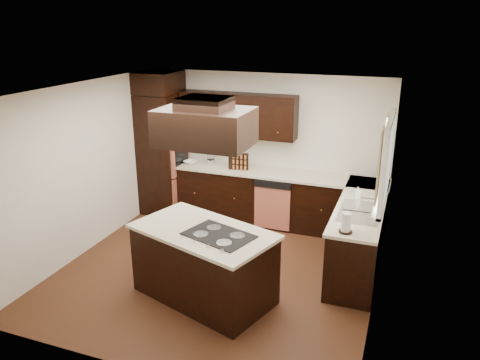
% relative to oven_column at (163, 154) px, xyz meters
% --- Properties ---
extents(floor, '(4.20, 4.20, 0.02)m').
position_rel_oven_column_xyz_m(floor, '(1.78, -1.71, -1.07)').
color(floor, brown).
rests_on(floor, ground).
extents(ceiling, '(4.20, 4.20, 0.02)m').
position_rel_oven_column_xyz_m(ceiling, '(1.78, -1.71, 1.45)').
color(ceiling, white).
rests_on(ceiling, ground).
extents(wall_back, '(4.20, 0.02, 2.50)m').
position_rel_oven_column_xyz_m(wall_back, '(1.78, 0.40, 0.19)').
color(wall_back, beige).
rests_on(wall_back, ground).
extents(wall_front, '(4.20, 0.02, 2.50)m').
position_rel_oven_column_xyz_m(wall_front, '(1.78, -3.81, 0.19)').
color(wall_front, beige).
rests_on(wall_front, ground).
extents(wall_left, '(0.02, 4.20, 2.50)m').
position_rel_oven_column_xyz_m(wall_left, '(-0.33, -1.71, 0.19)').
color(wall_left, beige).
rests_on(wall_left, ground).
extents(wall_right, '(0.02, 4.20, 2.50)m').
position_rel_oven_column_xyz_m(wall_right, '(3.88, -1.71, 0.19)').
color(wall_right, beige).
rests_on(wall_right, ground).
extents(oven_column, '(0.65, 0.75, 2.12)m').
position_rel_oven_column_xyz_m(oven_column, '(0.00, 0.00, 0.00)').
color(oven_column, black).
rests_on(oven_column, floor).
extents(wall_oven_face, '(0.05, 0.62, 0.78)m').
position_rel_oven_column_xyz_m(wall_oven_face, '(0.35, 0.00, 0.06)').
color(wall_oven_face, '#C96D52').
rests_on(wall_oven_face, oven_column).
extents(base_cabinets_back, '(2.93, 0.60, 0.88)m').
position_rel_oven_column_xyz_m(base_cabinets_back, '(1.81, 0.09, -0.62)').
color(base_cabinets_back, black).
rests_on(base_cabinets_back, floor).
extents(base_cabinets_right, '(0.60, 2.40, 0.88)m').
position_rel_oven_column_xyz_m(base_cabinets_right, '(3.58, -0.80, -0.62)').
color(base_cabinets_right, black).
rests_on(base_cabinets_right, floor).
extents(countertop_back, '(2.93, 0.63, 0.04)m').
position_rel_oven_column_xyz_m(countertop_back, '(1.81, 0.08, -0.16)').
color(countertop_back, beige).
rests_on(countertop_back, base_cabinets_back).
extents(countertop_right, '(0.63, 2.40, 0.04)m').
position_rel_oven_column_xyz_m(countertop_right, '(3.56, -0.80, -0.16)').
color(countertop_right, beige).
rests_on(countertop_right, base_cabinets_right).
extents(upper_cabinets, '(2.00, 0.34, 0.72)m').
position_rel_oven_column_xyz_m(upper_cabinets, '(1.34, 0.23, 0.75)').
color(upper_cabinets, black).
rests_on(upper_cabinets, wall_back).
extents(dishwasher_front, '(0.60, 0.05, 0.72)m').
position_rel_oven_column_xyz_m(dishwasher_front, '(2.10, -0.20, -0.66)').
color(dishwasher_front, '#C96D52').
rests_on(dishwasher_front, floor).
extents(window_frame, '(0.06, 1.32, 1.12)m').
position_rel_oven_column_xyz_m(window_frame, '(3.85, -1.16, 0.59)').
color(window_frame, white).
rests_on(window_frame, wall_right).
extents(window_pane, '(0.00, 1.20, 1.00)m').
position_rel_oven_column_xyz_m(window_pane, '(3.87, -1.16, 0.59)').
color(window_pane, white).
rests_on(window_pane, wall_right).
extents(curtain_left, '(0.02, 0.34, 0.90)m').
position_rel_oven_column_xyz_m(curtain_left, '(3.79, -1.57, 0.64)').
color(curtain_left, beige).
rests_on(curtain_left, wall_right).
extents(curtain_right, '(0.02, 0.34, 0.90)m').
position_rel_oven_column_xyz_m(curtain_right, '(3.79, -0.74, 0.64)').
color(curtain_right, beige).
rests_on(curtain_right, wall_right).
extents(sink_rim, '(0.52, 0.84, 0.01)m').
position_rel_oven_column_xyz_m(sink_rim, '(3.58, -1.16, -0.14)').
color(sink_rim, silver).
rests_on(sink_rim, countertop_right).
extents(island, '(1.86, 1.38, 0.88)m').
position_rel_oven_column_xyz_m(island, '(1.87, -2.37, -0.62)').
color(island, black).
rests_on(island, floor).
extents(island_top, '(1.94, 1.46, 0.04)m').
position_rel_oven_column_xyz_m(island_top, '(1.87, -2.37, -0.16)').
color(island_top, beige).
rests_on(island_top, island).
extents(cooktop, '(0.91, 0.74, 0.01)m').
position_rel_oven_column_xyz_m(cooktop, '(2.10, -2.44, -0.13)').
color(cooktop, black).
rests_on(cooktop, island_top).
extents(range_hood, '(1.05, 0.72, 0.42)m').
position_rel_oven_column_xyz_m(range_hood, '(1.88, -2.25, 1.10)').
color(range_hood, black).
rests_on(range_hood, ceiling).
extents(hood_duct, '(0.55, 0.50, 0.13)m').
position_rel_oven_column_xyz_m(hood_duct, '(1.88, -2.25, 1.38)').
color(hood_duct, black).
rests_on(hood_duct, ceiling).
extents(blender_base, '(0.15, 0.15, 0.10)m').
position_rel_oven_column_xyz_m(blender_base, '(0.89, 0.10, -0.09)').
color(blender_base, silver).
rests_on(blender_base, countertop_back).
extents(blender_pitcher, '(0.13, 0.13, 0.26)m').
position_rel_oven_column_xyz_m(blender_pitcher, '(0.89, 0.10, 0.09)').
color(blender_pitcher, silver).
rests_on(blender_pitcher, blender_base).
extents(spice_rack, '(0.34, 0.16, 0.28)m').
position_rel_oven_column_xyz_m(spice_rack, '(1.43, 0.04, -0.00)').
color(spice_rack, black).
rests_on(spice_rack, countertop_back).
extents(mixing_bowl, '(0.30, 0.30, 0.06)m').
position_rel_oven_column_xyz_m(mixing_bowl, '(0.53, 0.04, -0.11)').
color(mixing_bowl, white).
rests_on(mixing_bowl, countertop_back).
extents(soap_bottle, '(0.10, 0.10, 0.17)m').
position_rel_oven_column_xyz_m(soap_bottle, '(3.48, -0.66, -0.05)').
color(soap_bottle, white).
rests_on(soap_bottle, countertop_right).
extents(paper_towel, '(0.13, 0.13, 0.25)m').
position_rel_oven_column_xyz_m(paper_towel, '(3.49, -1.85, -0.02)').
color(paper_towel, white).
rests_on(paper_towel, countertop_right).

